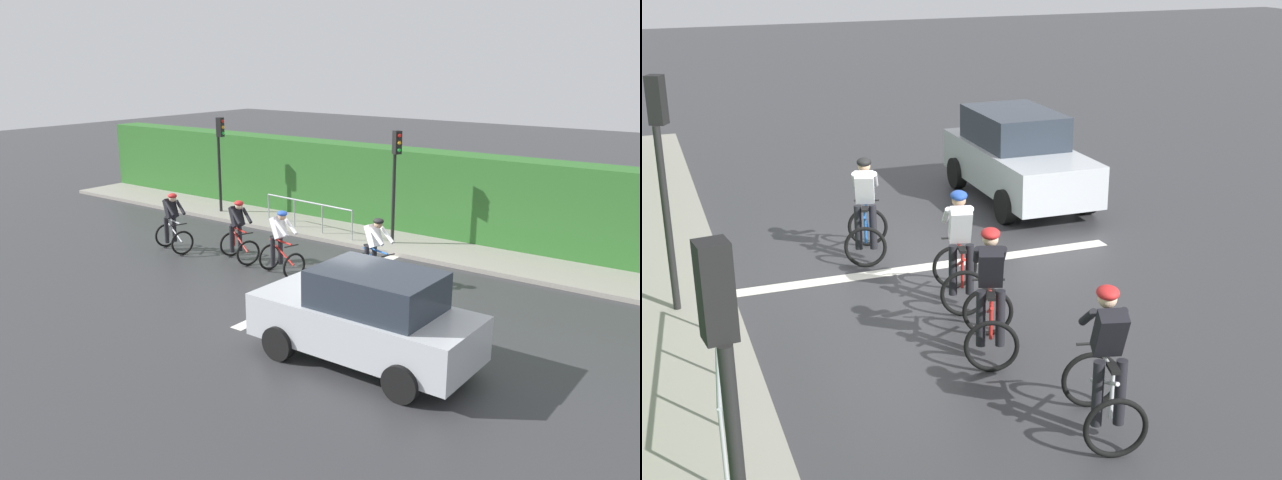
% 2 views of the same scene
% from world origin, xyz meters
% --- Properties ---
extents(ground_plane, '(80.00, 80.00, 0.00)m').
position_xyz_m(ground_plane, '(0.00, 0.00, 0.00)').
color(ground_plane, '#333335').
extents(road_marking_stop_line, '(7.00, 0.30, 0.01)m').
position_xyz_m(road_marking_stop_line, '(0.00, 0.28, 0.00)').
color(road_marking_stop_line, silver).
rests_on(road_marking_stop_line, ground).
extents(cyclist_lead, '(0.94, 1.22, 1.66)m').
position_xyz_m(cyclist_lead, '(-0.42, 5.60, 0.80)').
color(cyclist_lead, black).
rests_on(cyclist_lead, ground).
extents(cyclist_second, '(1.01, 1.25, 1.66)m').
position_xyz_m(cyclist_second, '(-0.02, 3.46, 0.80)').
color(cyclist_second, black).
rests_on(cyclist_second, ground).
extents(cyclist_mid, '(0.91, 1.21, 1.66)m').
position_xyz_m(cyclist_mid, '(-0.26, 1.79, 0.80)').
color(cyclist_mid, black).
rests_on(cyclist_mid, ground).
extents(cyclist_fourth, '(0.97, 1.23, 1.66)m').
position_xyz_m(cyclist_fourth, '(0.49, -0.52, 0.80)').
color(cyclist_fourth, black).
rests_on(cyclist_fourth, ground).
extents(car_silver, '(1.91, 4.11, 1.76)m').
position_xyz_m(car_silver, '(-3.20, -2.65, 0.87)').
color(car_silver, '#B7BCC1').
rests_on(car_silver, ground).
extents(traffic_light_near_crossing, '(0.27, 0.29, 3.34)m').
position_xyz_m(traffic_light_near_crossing, '(3.56, 0.77, 2.22)').
color(traffic_light_near_crossing, black).
rests_on(traffic_light_near_crossing, ground).
extents(traffic_light_far_junction, '(0.23, 0.31, 3.34)m').
position_xyz_m(traffic_light_far_junction, '(3.55, 7.61, 2.22)').
color(traffic_light_far_junction, black).
rests_on(traffic_light_far_junction, ground).
extents(pedestrian_railing_kerbside, '(0.39, 3.54, 1.03)m').
position_xyz_m(pedestrian_railing_kerbside, '(3.29, 3.66, 0.79)').
color(pedestrian_railing_kerbside, '#999EA3').
rests_on(pedestrian_railing_kerbside, ground).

